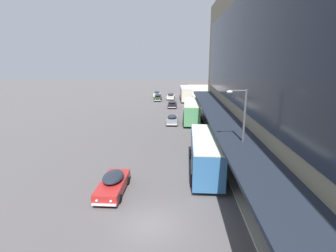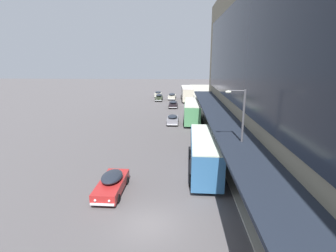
# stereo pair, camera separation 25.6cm
# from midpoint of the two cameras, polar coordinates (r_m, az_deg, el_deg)

# --- Properties ---
(ground) EXTENTS (240.00, 240.00, 0.00)m
(ground) POSITION_cam_midpoint_polar(r_m,az_deg,el_deg) (17.67, -4.22, -20.65)
(ground) COLOR #524E50
(sidewalk_kerb) EXTENTS (10.00, 180.00, 0.15)m
(sidewalk_kerb) POSITION_cam_midpoint_polar(r_m,az_deg,el_deg) (19.86, 31.25, -18.35)
(sidewalk_kerb) COLOR #A7A597
(sidewalk_kerb) RESTS_ON ground
(transit_bus_kerbside_front) EXTENTS (2.97, 10.16, 3.29)m
(transit_bus_kerbside_front) POSITION_cam_midpoint_polar(r_m,az_deg,el_deg) (43.40, 4.98, 3.45)
(transit_bus_kerbside_front) COLOR #4D915B
(transit_bus_kerbside_front) RESTS_ON ground
(transit_bus_kerbside_rear) EXTENTS (3.01, 9.46, 3.36)m
(transit_bus_kerbside_rear) POSITION_cam_midpoint_polar(r_m,az_deg,el_deg) (24.07, 7.85, -5.66)
(transit_bus_kerbside_rear) COLOR #326599
(transit_bus_kerbside_rear) RESTS_ON ground
(transit_bus_kerbside_far) EXTENTS (2.96, 9.74, 3.39)m
(transit_bus_kerbside_far) POSITION_cam_midpoint_polar(r_m,az_deg,el_deg) (65.17, 3.79, 7.22)
(transit_bus_kerbside_far) COLOR beige
(transit_bus_kerbside_far) RESTS_ON ground
(sedan_trailing_near) EXTENTS (1.89, 4.27, 1.50)m
(sedan_trailing_near) POSITION_cam_midpoint_polar(r_m,az_deg,el_deg) (41.79, 0.73, 1.48)
(sedan_trailing_near) COLOR gray
(sedan_trailing_near) RESTS_ON ground
(sedan_second_near) EXTENTS (2.09, 4.46, 1.55)m
(sedan_second_near) POSITION_cam_midpoint_polar(r_m,az_deg,el_deg) (71.59, -2.53, 6.95)
(sedan_second_near) COLOR beige
(sedan_second_near) RESTS_ON ground
(sedan_oncoming_front) EXTENTS (2.08, 4.79, 1.60)m
(sedan_oncoming_front) POSITION_cam_midpoint_polar(r_m,az_deg,el_deg) (67.47, 0.51, 6.51)
(sedan_oncoming_front) COLOR beige
(sedan_oncoming_front) RESTS_ON ground
(sedan_trailing_mid) EXTENTS (1.92, 4.70, 1.44)m
(sedan_trailing_mid) POSITION_cam_midpoint_polar(r_m,az_deg,el_deg) (56.15, 0.81, 4.82)
(sedan_trailing_mid) COLOR black
(sedan_trailing_mid) RESTS_ON ground
(sedan_far_back) EXTENTS (2.04, 4.95, 1.52)m
(sedan_far_back) POSITION_cam_midpoint_polar(r_m,az_deg,el_deg) (21.28, -12.25, -12.10)
(sedan_far_back) COLOR #AB2222
(sedan_far_back) RESTS_ON ground
(sedan_second_mid) EXTENTS (1.86, 4.83, 1.65)m
(sedan_second_mid) POSITION_cam_midpoint_polar(r_m,az_deg,el_deg) (65.47, -2.33, 6.27)
(sedan_second_mid) COLOR #262F1F
(sedan_second_mid) RESTS_ON ground
(pedestrian_at_kerb) EXTENTS (0.57, 0.39, 1.86)m
(pedestrian_at_kerb) POSITION_cam_midpoint_polar(r_m,az_deg,el_deg) (22.53, 18.22, -9.78)
(pedestrian_at_kerb) COLOR #1D2F37
(pedestrian_at_kerb) RESTS_ON sidewalk_kerb
(street_lamp) EXTENTS (1.50, 0.28, 7.86)m
(street_lamp) POSITION_cam_midpoint_polar(r_m,az_deg,el_deg) (20.41, 15.30, -1.67)
(street_lamp) COLOR #4C4C51
(street_lamp) RESTS_ON sidewalk_kerb
(fire_hydrant) EXTENTS (0.20, 0.40, 0.70)m
(fire_hydrant) POSITION_cam_midpoint_polar(r_m,az_deg,el_deg) (28.40, 11.94, -5.74)
(fire_hydrant) COLOR red
(fire_hydrant) RESTS_ON sidewalk_kerb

